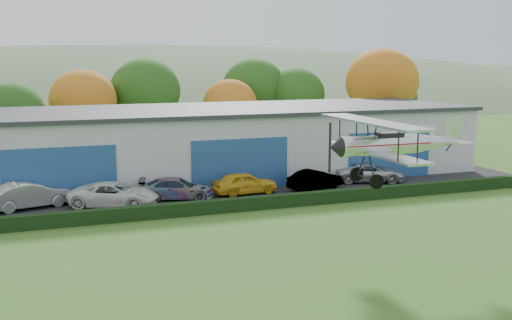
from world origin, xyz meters
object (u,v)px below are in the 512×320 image
object	(u,v)px
car_1	(30,195)
car_2	(114,195)
car_5	(315,180)
biplane	(391,142)
car_6	(370,173)
hangar	(216,141)
car_4	(245,183)
car_3	(177,189)

from	to	relation	value
car_1	car_2	distance (m)	5.04
car_2	car_5	world-z (taller)	car_2
car_2	biplane	bearing A→B (deg)	-119.46
car_5	car_6	xyz separation A→B (m)	(4.94, 0.96, 0.01)
hangar	biplane	distance (m)	22.47
car_4	biplane	size ratio (longest dim) A/B	0.57
car_2	car_5	size ratio (longest dim) A/B	1.30
car_2	car_6	size ratio (longest dim) A/B	1.08
car_1	biplane	distance (m)	22.32
car_1	car_5	bearing A→B (deg)	-109.65
hangar	car_4	size ratio (longest dim) A/B	9.30
car_5	car_1	bearing A→B (deg)	67.99
car_1	biplane	bearing A→B (deg)	-151.33
car_4	car_2	bearing A→B (deg)	90.62
car_2	biplane	world-z (taller)	biplane
car_6	biplane	size ratio (longest dim) A/B	0.65
car_6	car_4	bearing A→B (deg)	114.43
car_2	car_3	size ratio (longest dim) A/B	1.13
car_4	car_5	bearing A→B (deg)	-96.59
hangar	biplane	xyz separation A→B (m)	(1.73, -22.24, 2.69)
car_2	car_4	distance (m)	8.77
car_3	car_1	bearing A→B (deg)	100.36
hangar	biplane	bearing A→B (deg)	-85.56
car_1	car_4	size ratio (longest dim) A/B	1.14
car_3	car_4	xyz separation A→B (m)	(4.67, -0.05, 0.05)
car_1	car_2	bearing A→B (deg)	-122.41
car_1	car_4	world-z (taller)	car_1
car_2	car_4	xyz separation A→B (m)	(8.75, 0.65, -0.00)
car_5	car_6	distance (m)	5.03
car_5	car_4	bearing A→B (deg)	68.04
hangar	car_2	size ratio (longest dim) A/B	7.54
hangar	car_4	world-z (taller)	hangar
car_1	car_6	size ratio (longest dim) A/B	1.00
car_1	car_2	size ratio (longest dim) A/B	0.93
car_3	biplane	size ratio (longest dim) A/B	0.62
car_1	hangar	bearing A→B (deg)	-80.22
car_1	car_3	xyz separation A→B (m)	(8.93, -0.67, -0.13)
car_1	car_5	xyz separation A→B (m)	(18.71, -0.99, -0.14)
car_1	car_3	distance (m)	8.95
car_2	car_6	world-z (taller)	car_2
car_3	car_4	bearing A→B (deg)	-75.95
car_6	biplane	xyz separation A→B (m)	(-8.11, -15.36, 4.60)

